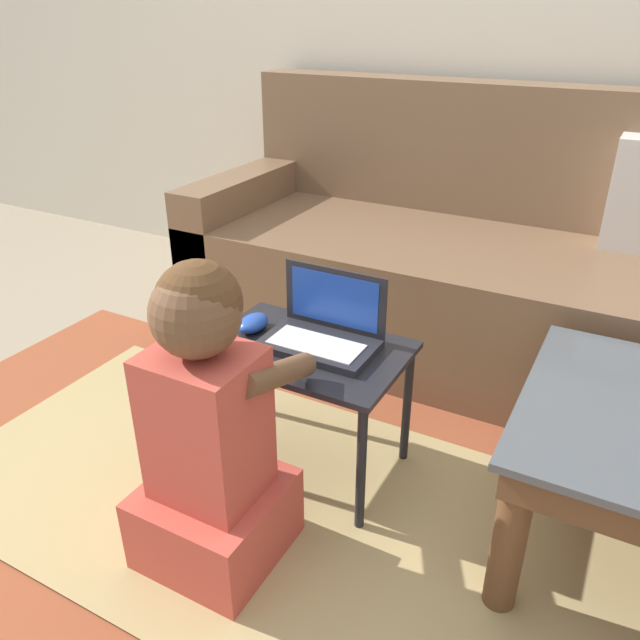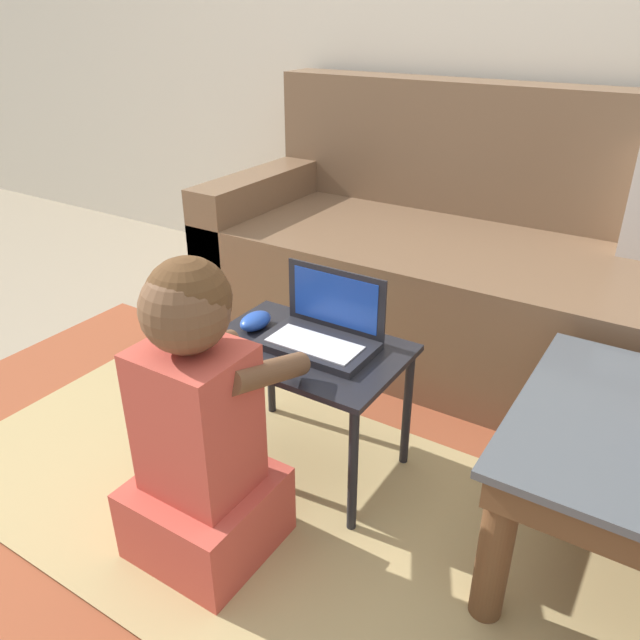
{
  "view_description": "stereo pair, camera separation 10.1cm",
  "coord_description": "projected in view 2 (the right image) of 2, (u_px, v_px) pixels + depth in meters",
  "views": [
    {
      "loc": [
        0.67,
        -1.13,
        1.18
      ],
      "look_at": [
        -0.01,
        0.14,
        0.44
      ],
      "focal_mm": 35.0,
      "sensor_mm": 36.0,
      "label": 1
    },
    {
      "loc": [
        0.76,
        -1.08,
        1.18
      ],
      "look_at": [
        -0.01,
        0.14,
        0.44
      ],
      "focal_mm": 35.0,
      "sensor_mm": 36.0,
      "label": 2
    }
  ],
  "objects": [
    {
      "name": "couch",
      "position": [
        483.0,
        272.0,
        2.25
      ],
      "size": [
        1.96,
        0.84,
        0.93
      ],
      "color": "brown",
      "rests_on": "ground_plane"
    },
    {
      "name": "laptop_desk",
      "position": [
        306.0,
        364.0,
        1.63
      ],
      "size": [
        0.51,
        0.35,
        0.38
      ],
      "color": "black",
      "rests_on": "ground_plane"
    },
    {
      "name": "laptop",
      "position": [
        322.0,
        334.0,
        1.6
      ],
      "size": [
        0.29,
        0.18,
        0.19
      ],
      "color": "#232328",
      "rests_on": "laptop_desk"
    },
    {
      "name": "person_seated",
      "position": [
        200.0,
        430.0,
        1.37
      ],
      "size": [
        0.3,
        0.41,
        0.74
      ],
      "color": "#CC4C3D",
      "rests_on": "ground_plane"
    },
    {
      "name": "area_rug",
      "position": [
        268.0,
        502.0,
        1.64
      ],
      "size": [
        2.54,
        1.29,
        0.01
      ],
      "color": "#9E4C2D",
      "rests_on": "ground_plane"
    },
    {
      "name": "ground_plane",
      "position": [
        297.0,
        485.0,
        1.71
      ],
      "size": [
        16.0,
        16.0,
        0.0
      ],
      "primitive_type": "plane",
      "color": "gray"
    },
    {
      "name": "computer_mouse",
      "position": [
        255.0,
        321.0,
        1.7
      ],
      "size": [
        0.07,
        0.11,
        0.04
      ],
      "color": "#234CB2",
      "rests_on": "laptop_desk"
    }
  ]
}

